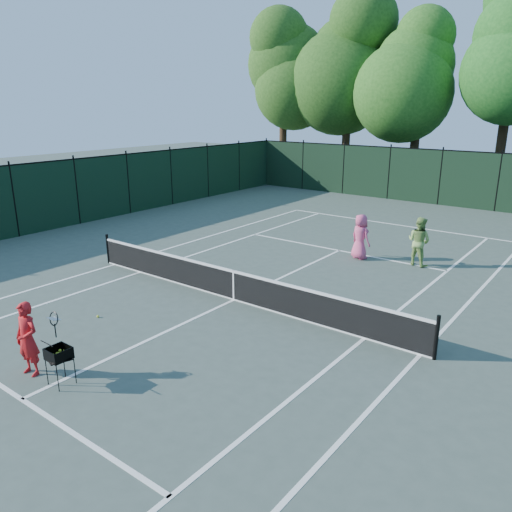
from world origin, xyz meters
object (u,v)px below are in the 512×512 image
Objects in this scene: player_pink at (360,237)px; loose_ball_midcourt at (98,316)px; player_green at (419,241)px; coach at (28,339)px; ball_hopper at (59,354)px.

loose_ball_midcourt is at bearing 90.93° from player_pink.
coach is at bearing 85.30° from player_green.
player_green reaches higher than ball_hopper.
player_green reaches higher than player_pink.
loose_ball_midcourt is (-5.12, -9.62, -0.83)m from player_green.
player_pink is 2.02× the size of ball_hopper.
ball_hopper is (0.88, 0.15, -0.12)m from coach.
player_green is 10.93m from loose_ball_midcourt.
player_pink is 2.04m from player_green.
player_pink is 9.65m from loose_ball_midcourt.
ball_hopper is at bearing 1.50° from coach.
player_green is at bearing 94.34° from ball_hopper.
player_green is (3.78, 12.22, 0.06)m from coach.
loose_ball_midcourt is (-1.34, 2.60, -0.77)m from coach.
player_pink is 24.25× the size of loose_ball_midcourt.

